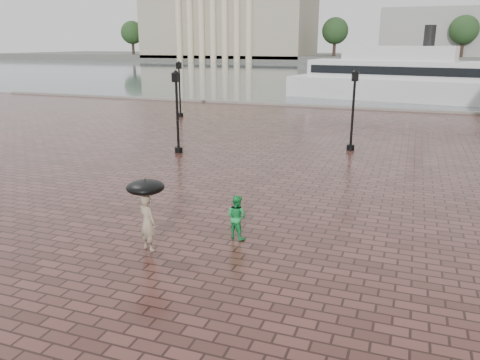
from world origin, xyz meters
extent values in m
plane|color=#3B1F1A|center=(0.00, 0.00, 0.00)|extent=(300.00, 300.00, 0.00)
plane|color=#424D50|center=(0.00, 92.00, 0.00)|extent=(240.00, 240.00, 0.00)
cube|color=slate|center=(0.00, 32.00, 0.00)|extent=(80.00, 0.60, 0.30)
cube|color=#4C4C47|center=(0.00, 160.00, 1.00)|extent=(300.00, 60.00, 2.00)
cube|color=gray|center=(-55.00, 145.00, 12.00)|extent=(55.00, 30.00, 22.00)
cube|color=gray|center=(10.00, 150.00, 9.00)|extent=(30.00, 22.00, 14.00)
cylinder|color=#2D2119|center=(-90.00, 138.00, 4.00)|extent=(1.00, 1.00, 8.00)
sphere|color=#1A3618|center=(-90.00, 138.00, 9.50)|extent=(8.00, 8.00, 8.00)
cylinder|color=#2D2119|center=(-54.00, 138.00, 4.00)|extent=(1.00, 1.00, 8.00)
sphere|color=#1A3618|center=(-54.00, 138.00, 9.50)|extent=(8.00, 8.00, 8.00)
cylinder|color=#2D2119|center=(-18.00, 138.00, 4.00)|extent=(1.00, 1.00, 8.00)
sphere|color=#1A3618|center=(-18.00, 138.00, 9.50)|extent=(8.00, 8.00, 8.00)
cylinder|color=#2D2119|center=(18.00, 138.00, 4.00)|extent=(1.00, 1.00, 8.00)
sphere|color=#1A3618|center=(18.00, 138.00, 9.50)|extent=(8.00, 8.00, 8.00)
cylinder|color=black|center=(-6.00, 10.00, 0.15)|extent=(0.44, 0.44, 0.30)
cylinder|color=black|center=(-6.00, 10.00, 2.00)|extent=(0.14, 0.14, 4.00)
cube|color=black|center=(-6.00, 10.00, 4.15)|extent=(0.35, 0.35, 0.50)
sphere|color=beige|center=(-6.00, 10.00, 4.15)|extent=(0.28, 0.28, 0.28)
cylinder|color=black|center=(3.00, 14.00, 0.15)|extent=(0.44, 0.44, 0.30)
cylinder|color=black|center=(3.00, 14.00, 2.00)|extent=(0.14, 0.14, 4.00)
cube|color=black|center=(3.00, 14.00, 4.15)|extent=(0.35, 0.35, 0.50)
sphere|color=beige|center=(3.00, 14.00, 4.15)|extent=(0.28, 0.28, 0.28)
cylinder|color=black|center=(-12.00, 22.00, 0.15)|extent=(0.44, 0.44, 0.30)
cylinder|color=black|center=(-12.00, 22.00, 2.00)|extent=(0.14, 0.14, 4.00)
cube|color=black|center=(-12.00, 22.00, 4.15)|extent=(0.35, 0.35, 0.50)
sphere|color=beige|center=(-12.00, 22.00, 4.15)|extent=(0.28, 0.28, 0.28)
imported|color=gray|center=(-0.89, -1.85, 0.86)|extent=(0.73, 0.61, 1.72)
imported|color=green|center=(1.26, -0.12, 0.70)|extent=(0.81, 0.72, 1.41)
cube|color=silver|center=(4.37, 40.93, 1.12)|extent=(24.03, 9.31, 2.25)
cube|color=silver|center=(4.37, 40.93, 3.19)|extent=(19.29, 7.82, 1.87)
cube|color=silver|center=(4.37, 40.93, 4.87)|extent=(11.79, 6.06, 1.50)
cylinder|color=black|center=(7.15, 40.48, 6.56)|extent=(1.12, 1.12, 2.25)
cube|color=black|center=(3.98, 38.48, 3.19)|extent=(17.60, 2.95, 0.84)
cube|color=black|center=(4.77, 43.38, 3.19)|extent=(17.60, 2.95, 0.84)
cylinder|color=black|center=(-0.89, -1.85, 1.46)|extent=(0.02, 0.02, 0.95)
ellipsoid|color=black|center=(-0.89, -1.85, 1.95)|extent=(1.10, 1.10, 0.39)
camera|label=1|loc=(6.05, -12.95, 5.93)|focal=35.00mm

